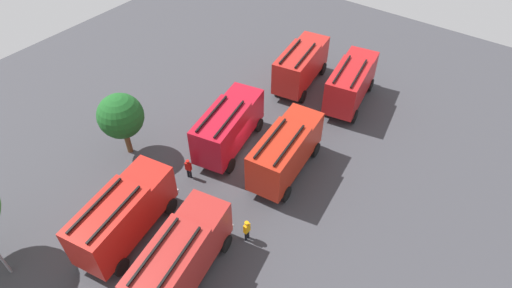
# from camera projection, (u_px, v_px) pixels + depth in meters

# --- Properties ---
(ground_plane) EXTENTS (56.97, 56.97, 0.00)m
(ground_plane) POSITION_uv_depth(u_px,v_px,m) (256.00, 158.00, 31.14)
(ground_plane) COLOR #38383D
(fire_truck_0) EXTENTS (7.53, 3.86, 3.88)m
(fire_truck_0) POSITION_uv_depth(u_px,v_px,m) (181.00, 256.00, 22.58)
(fire_truck_0) COLOR maroon
(fire_truck_0) RESTS_ON ground
(fire_truck_1) EXTENTS (7.44, 3.43, 3.88)m
(fire_truck_1) POSITION_uv_depth(u_px,v_px,m) (286.00, 150.00, 28.64)
(fire_truck_1) COLOR #A82313
(fire_truck_1) RESTS_ON ground
(fire_truck_2) EXTENTS (7.51, 3.72, 3.88)m
(fire_truck_2) POSITION_uv_depth(u_px,v_px,m) (351.00, 82.00, 34.60)
(fire_truck_2) COLOR #AB181A
(fire_truck_2) RESTS_ON ground
(fire_truck_3) EXTENTS (7.51, 3.74, 3.88)m
(fire_truck_3) POSITION_uv_depth(u_px,v_px,m) (124.00, 214.00, 24.67)
(fire_truck_3) COLOR #AD1E17
(fire_truck_3) RESTS_ON ground
(fire_truck_4) EXTENTS (7.54, 3.90, 3.88)m
(fire_truck_4) POSITION_uv_depth(u_px,v_px,m) (229.00, 125.00, 30.55)
(fire_truck_4) COLOR #A71121
(fire_truck_4) RESTS_ON ground
(fire_truck_5) EXTENTS (7.49, 3.65, 3.88)m
(fire_truck_5) POSITION_uv_depth(u_px,v_px,m) (301.00, 64.00, 36.57)
(fire_truck_5) COLOR #A9201B
(fire_truck_5) RESTS_ON ground
(firefighter_0) EXTENTS (0.32, 0.46, 1.63)m
(firefighter_0) POSITION_uv_depth(u_px,v_px,m) (189.00, 168.00, 29.12)
(firefighter_0) COLOR black
(firefighter_0) RESTS_ON ground
(firefighter_1) EXTENTS (0.43, 0.27, 1.67)m
(firefighter_1) POSITION_uv_depth(u_px,v_px,m) (247.00, 230.00, 25.31)
(firefighter_1) COLOR black
(firefighter_1) RESTS_ON ground
(tree_1) EXTENTS (3.27, 3.27, 5.07)m
(tree_1) POSITION_uv_depth(u_px,v_px,m) (121.00, 116.00, 29.34)
(tree_1) COLOR brown
(tree_1) RESTS_ON ground
(traffic_cone_0) EXTENTS (0.46, 0.46, 0.66)m
(traffic_cone_0) POSITION_uv_depth(u_px,v_px,m) (287.00, 127.00, 33.24)
(traffic_cone_0) COLOR #F2600C
(traffic_cone_0) RESTS_ON ground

